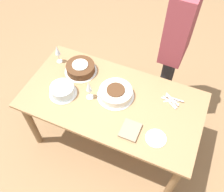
% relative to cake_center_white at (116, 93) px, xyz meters
% --- Properties ---
extents(ground_plane, '(12.00, 12.00, 0.00)m').
position_rel_cake_center_white_xyz_m(ground_plane, '(0.01, 0.05, -0.80)').
color(ground_plane, '#8E6B47').
extents(dining_table, '(1.65, 0.87, 0.76)m').
position_rel_cake_center_white_xyz_m(dining_table, '(0.01, 0.05, -0.15)').
color(dining_table, '#9E754C').
rests_on(dining_table, ground_plane).
extents(cake_center_white, '(0.34, 0.34, 0.09)m').
position_rel_cake_center_white_xyz_m(cake_center_white, '(0.00, 0.00, 0.00)').
color(cake_center_white, white).
rests_on(cake_center_white, dining_table).
extents(cake_front_chocolate, '(0.32, 0.32, 0.10)m').
position_rel_cake_center_white_xyz_m(cake_front_chocolate, '(0.44, -0.14, 0.00)').
color(cake_front_chocolate, white).
rests_on(cake_front_chocolate, dining_table).
extents(cake_back_decorated, '(0.26, 0.26, 0.10)m').
position_rel_cake_center_white_xyz_m(cake_back_decorated, '(0.46, 0.17, 0.01)').
color(cake_back_decorated, white).
rests_on(cake_back_decorated, dining_table).
extents(wine_glass_near, '(0.06, 0.06, 0.21)m').
position_rel_cake_center_white_xyz_m(wine_glass_near, '(0.70, -0.18, 0.10)').
color(wine_glass_near, silver).
rests_on(wine_glass_near, dining_table).
extents(wine_glass_far, '(0.07, 0.07, 0.22)m').
position_rel_cake_center_white_xyz_m(wine_glass_far, '(0.21, 0.11, 0.11)').
color(wine_glass_far, silver).
rests_on(wine_glass_far, dining_table).
extents(dessert_plate_left, '(0.17, 0.17, 0.01)m').
position_rel_cake_center_white_xyz_m(dessert_plate_left, '(-0.47, 0.27, -0.04)').
color(dessert_plate_left, silver).
rests_on(dessert_plate_left, dining_table).
extents(fork_pile, '(0.20, 0.14, 0.02)m').
position_rel_cake_center_white_xyz_m(fork_pile, '(-0.49, -0.15, -0.03)').
color(fork_pile, silver).
rests_on(fork_pile, dining_table).
extents(napkin_stack, '(0.15, 0.18, 0.02)m').
position_rel_cake_center_white_xyz_m(napkin_stack, '(-0.26, 0.29, -0.03)').
color(napkin_stack, gray).
rests_on(napkin_stack, dining_table).
extents(person_cutting, '(0.23, 0.41, 1.73)m').
position_rel_cake_center_white_xyz_m(person_cutting, '(-0.35, -0.68, 0.24)').
color(person_cutting, '#232328').
rests_on(person_cutting, ground_plane).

